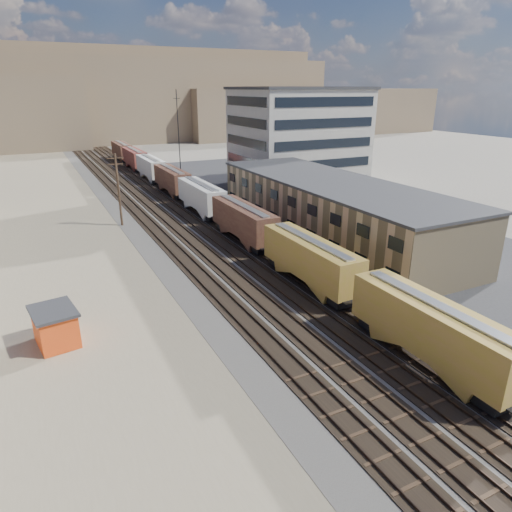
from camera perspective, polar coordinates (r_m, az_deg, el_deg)
name	(u,v)px	position (r m, az deg, el deg)	size (l,w,h in m)	color
ground	(361,359)	(34.19, 12.97, -12.49)	(300.00, 300.00, 0.00)	#6B6356
ballast_bed	(165,206)	(76.39, -11.26, 6.11)	(18.00, 200.00, 0.06)	#4C4742
dirt_yard	(33,241)	(64.30, -26.08, 1.72)	(24.00, 180.00, 0.03)	#84765B
asphalt_lot	(330,212)	(72.37, 9.23, 5.45)	(26.00, 120.00, 0.04)	#232326
rail_tracks	(162,206)	(76.23, -11.66, 6.12)	(11.40, 200.00, 0.24)	black
freight_train	(185,187)	(77.50, -8.82, 8.56)	(3.00, 119.74, 4.46)	black
warehouse	(332,209)	(59.64, 9.45, 5.87)	(12.40, 40.40, 7.25)	tan
office_tower	(298,138)	(90.41, 5.23, 14.50)	(22.60, 18.60, 18.45)	#9E998E
utility_pole_north	(118,188)	(65.84, -16.82, 8.10)	(2.20, 0.32, 10.00)	#382619
radio_mast	(179,142)	(85.95, -9.61, 13.93)	(1.20, 0.16, 18.00)	black
hills_north	(74,100)	(190.62, -21.75, 17.68)	(265.00, 80.00, 32.00)	brown
maintenance_shed	(55,326)	(37.60, -23.79, -8.05)	(3.56, 4.31, 2.86)	#EB4916
parked_car_blue	(326,193)	(82.27, 8.75, 7.81)	(2.64, 5.72, 1.59)	navy
parked_car_far	(302,186)	(88.08, 5.83, 8.75)	(1.84, 4.58, 1.56)	silver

